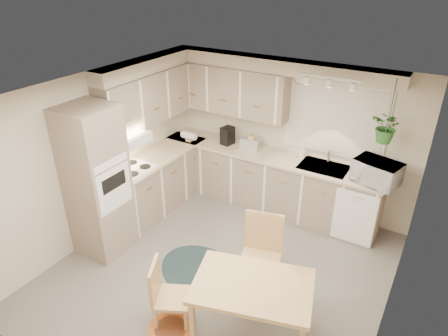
{
  "coord_description": "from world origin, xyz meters",
  "views": [
    {
      "loc": [
        2.12,
        -3.44,
        3.65
      ],
      "look_at": [
        -0.27,
        0.55,
        1.23
      ],
      "focal_mm": 32.0,
      "sensor_mm": 36.0,
      "label": 1
    }
  ],
  "objects_px": {
    "dining_table": "(252,311)",
    "braided_rug": "(200,271)",
    "pet_bed": "(171,332)",
    "chair_left": "(173,296)",
    "microwave": "(377,170)",
    "chair_back": "(259,260)"
  },
  "relations": [
    {
      "from": "dining_table",
      "to": "braided_rug",
      "type": "bearing_deg",
      "value": 151.51
    },
    {
      "from": "dining_table",
      "to": "pet_bed",
      "type": "bearing_deg",
      "value": -149.74
    },
    {
      "from": "chair_left",
      "to": "braided_rug",
      "type": "relative_size",
      "value": 0.7
    },
    {
      "from": "pet_bed",
      "to": "dining_table",
      "type": "bearing_deg",
      "value": 30.26
    },
    {
      "from": "chair_left",
      "to": "pet_bed",
      "type": "xyz_separation_m",
      "value": [
        0.06,
        -0.15,
        -0.37
      ]
    },
    {
      "from": "pet_bed",
      "to": "braided_rug",
      "type": "bearing_deg",
      "value": 106.15
    },
    {
      "from": "dining_table",
      "to": "microwave",
      "type": "distance_m",
      "value": 2.6
    },
    {
      "from": "pet_bed",
      "to": "chair_left",
      "type": "bearing_deg",
      "value": 112.22
    },
    {
      "from": "braided_rug",
      "to": "pet_bed",
      "type": "relative_size",
      "value": 2.41
    },
    {
      "from": "dining_table",
      "to": "chair_back",
      "type": "bearing_deg",
      "value": 109.65
    },
    {
      "from": "dining_table",
      "to": "chair_left",
      "type": "xyz_separation_m",
      "value": [
        -0.81,
        -0.29,
        0.05
      ]
    },
    {
      "from": "dining_table",
      "to": "pet_bed",
      "type": "xyz_separation_m",
      "value": [
        -0.75,
        -0.44,
        -0.32
      ]
    },
    {
      "from": "braided_rug",
      "to": "microwave",
      "type": "xyz_separation_m",
      "value": [
        1.67,
        1.84,
        1.14
      ]
    },
    {
      "from": "dining_table",
      "to": "microwave",
      "type": "height_order",
      "value": "microwave"
    },
    {
      "from": "dining_table",
      "to": "chair_back",
      "type": "xyz_separation_m",
      "value": [
        -0.22,
        0.62,
        0.14
      ]
    },
    {
      "from": "microwave",
      "to": "pet_bed",
      "type": "bearing_deg",
      "value": -101.08
    },
    {
      "from": "dining_table",
      "to": "microwave",
      "type": "relative_size",
      "value": 2.02
    },
    {
      "from": "pet_bed",
      "to": "microwave",
      "type": "bearing_deg",
      "value": 64.03
    },
    {
      "from": "chair_left",
      "to": "microwave",
      "type": "distance_m",
      "value": 3.14
    },
    {
      "from": "chair_back",
      "to": "braided_rug",
      "type": "height_order",
      "value": "chair_back"
    },
    {
      "from": "microwave",
      "to": "chair_back",
      "type": "bearing_deg",
      "value": -100.77
    },
    {
      "from": "dining_table",
      "to": "chair_left",
      "type": "distance_m",
      "value": 0.86
    }
  ]
}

